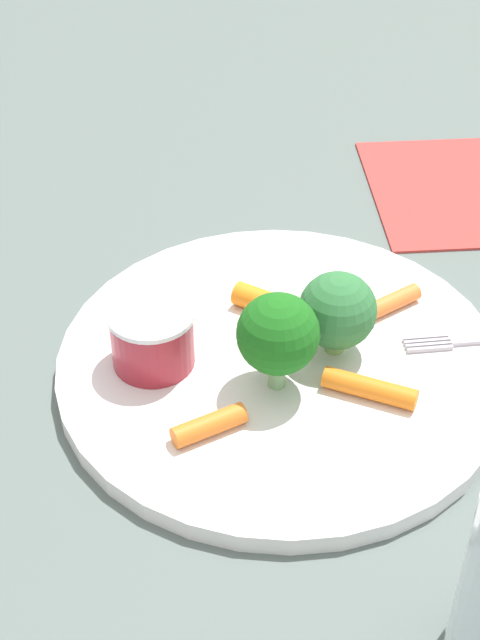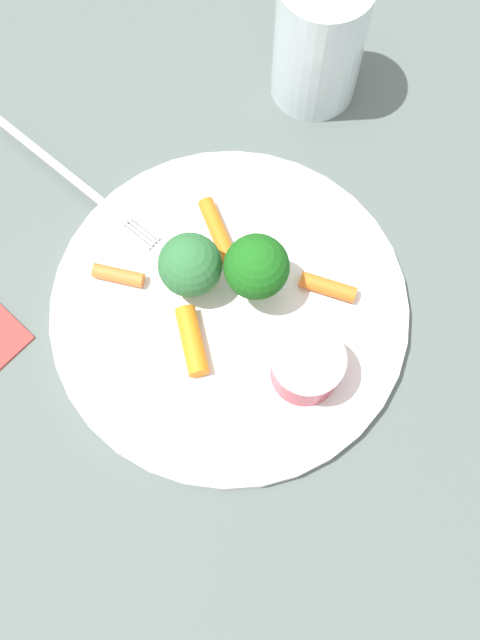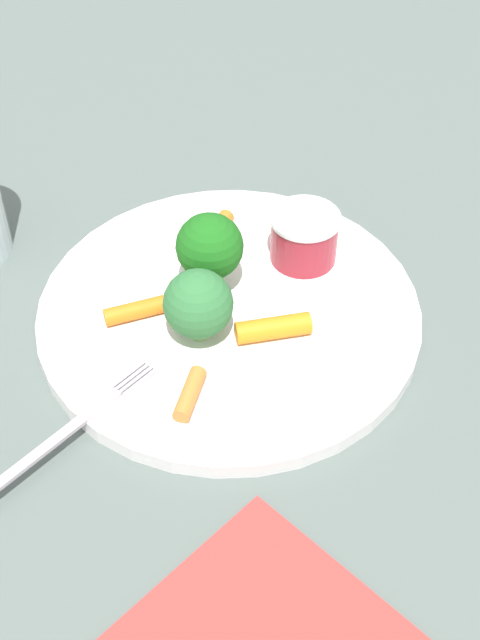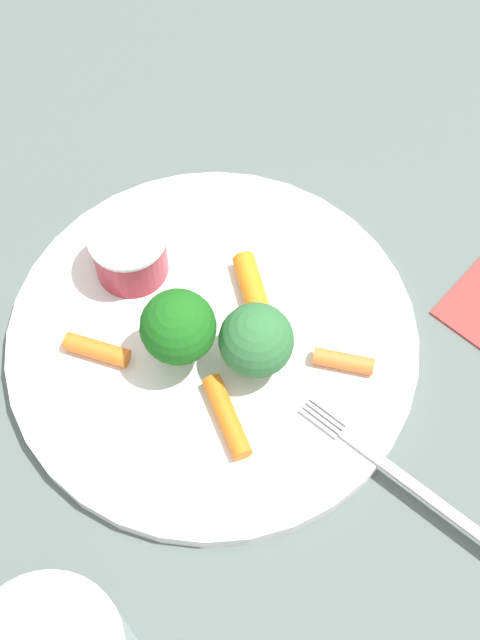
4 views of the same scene
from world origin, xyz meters
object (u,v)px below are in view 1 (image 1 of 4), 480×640
(carrot_stick_0, at_px, (370,388))
(napkin, at_px, (465,189))
(sauce_cup, at_px, (152,337))
(broccoli_floret_1, at_px, (278,335))
(carrot_stick_1, at_px, (272,305))
(broccoli_floret_0, at_px, (337,311))
(carrot_stick_3, at_px, (393,302))
(plate, at_px, (280,365))
(carrot_stick_2, at_px, (209,425))

(carrot_stick_0, bearing_deg, napkin, 134.20)
(sauce_cup, relative_size, carrot_stick_0, 0.94)
(broccoli_floret_1, relative_size, napkin, 0.40)
(carrot_stick_0, xyz_separation_m, napkin, (-0.18, 0.18, -0.02))
(broccoli_floret_1, height_order, carrot_stick_1, broccoli_floret_1)
(broccoli_floret_0, bearing_deg, carrot_stick_1, -154.68)
(carrot_stick_1, distance_m, napkin, 0.22)
(carrot_stick_1, height_order, carrot_stick_3, carrot_stick_1)
(sauce_cup, height_order, carrot_stick_1, sauce_cup)
(carrot_stick_1, xyz_separation_m, napkin, (-0.09, 0.20, -0.02))
(broccoli_floret_1, xyz_separation_m, carrot_stick_1, (-0.06, 0.02, -0.03))
(carrot_stick_0, bearing_deg, plate, -146.84)
(plate, height_order, carrot_stick_2, carrot_stick_2)
(sauce_cup, relative_size, carrot_stick_1, 1.01)
(broccoli_floret_1, xyz_separation_m, napkin, (-0.15, 0.23, -0.05))
(broccoli_floret_0, relative_size, napkin, 0.35)
(sauce_cup, distance_m, broccoli_floret_1, 0.08)
(broccoli_floret_1, xyz_separation_m, carrot_stick_0, (0.03, 0.04, -0.03))
(carrot_stick_0, bearing_deg, broccoli_floret_0, 179.44)
(carrot_stick_3, bearing_deg, carrot_stick_1, -108.61)
(broccoli_floret_0, xyz_separation_m, napkin, (-0.13, 0.18, -0.04))
(sauce_cup, height_order, carrot_stick_2, sauce_cup)
(broccoli_floret_1, height_order, napkin, broccoli_floret_1)
(sauce_cup, xyz_separation_m, carrot_stick_2, (0.07, 0.01, -0.01))
(sauce_cup, relative_size, carrot_stick_3, 1.32)
(carrot_stick_2, distance_m, napkin, 0.32)
(sauce_cup, height_order, carrot_stick_0, sauce_cup)
(plate, bearing_deg, carrot_stick_3, 99.63)
(napkin, bearing_deg, sauce_cup, -70.15)
(broccoli_floret_0, height_order, carrot_stick_0, broccoli_floret_0)
(carrot_stick_1, bearing_deg, carrot_stick_0, 13.20)
(sauce_cup, relative_size, napkin, 0.33)
(sauce_cup, xyz_separation_m, carrot_stick_0, (0.08, 0.10, -0.01))
(carrot_stick_1, distance_m, carrot_stick_2, 0.11)
(napkin, bearing_deg, broccoli_floret_1, -56.74)
(carrot_stick_0, relative_size, carrot_stick_1, 1.07)
(napkin, bearing_deg, carrot_stick_3, -48.91)
(broccoli_floret_1, bearing_deg, sauce_cup, -128.43)
(carrot_stick_2, bearing_deg, broccoli_floret_1, 112.29)
(carrot_stick_2, bearing_deg, carrot_stick_0, 84.66)
(sauce_cup, relative_size, broccoli_floret_1, 0.82)
(carrot_stick_0, bearing_deg, sauce_cup, -126.25)
(napkin, bearing_deg, broccoli_floret_0, -53.59)
(carrot_stick_3, relative_size, napkin, 0.25)
(sauce_cup, relative_size, carrot_stick_2, 1.21)
(broccoli_floret_1, distance_m, carrot_stick_1, 0.07)
(broccoli_floret_0, bearing_deg, carrot_stick_3, 111.41)
(broccoli_floret_1, relative_size, carrot_stick_2, 1.47)
(plate, distance_m, carrot_stick_2, 0.07)
(carrot_stick_0, height_order, carrot_stick_1, carrot_stick_1)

